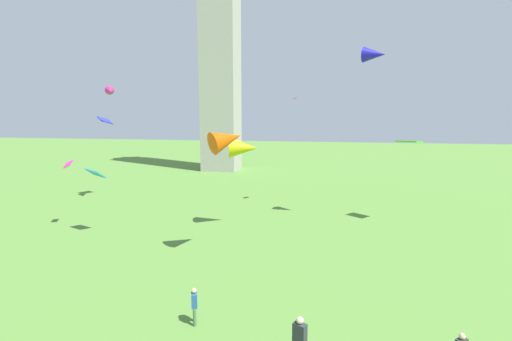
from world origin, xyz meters
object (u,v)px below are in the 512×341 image
at_px(kite_flying_4, 68,164).
at_px(kite_flying_7, 374,55).
at_px(kite_flying_1, 409,142).
at_px(kite_flying_6, 95,173).
at_px(kite_flying_0, 227,139).
at_px(kite_flying_8, 298,97).
at_px(monument_obelisk, 220,18).
at_px(person_3, 194,304).
at_px(kite_flying_2, 105,120).
at_px(person_0, 300,338).
at_px(kite_flying_5, 244,148).
at_px(kite_flying_3, 110,91).

xyz_separation_m(kite_flying_4, kite_flying_7, (23.19, 5.35, 8.40)).
bearing_deg(kite_flying_1, kite_flying_6, -125.34).
distance_m(kite_flying_0, kite_flying_8, 14.58).
xyz_separation_m(monument_obelisk, kite_flying_7, (20.24, -27.42, -10.26)).
bearing_deg(person_3, kite_flying_4, -149.09).
relative_size(kite_flying_2, kite_flying_6, 1.11).
height_order(kite_flying_1, kite_flying_6, kite_flying_1).
distance_m(monument_obelisk, kite_flying_2, 28.13).
bearing_deg(person_0, kite_flying_2, -19.20).
bearing_deg(kite_flying_5, person_3, 172.46).
relative_size(person_3, kite_flying_0, 0.62).
height_order(kite_flying_3, kite_flying_5, kite_flying_3).
xyz_separation_m(kite_flying_4, kite_flying_5, (13.50, 2.38, 1.26)).
height_order(kite_flying_1, kite_flying_4, kite_flying_1).
distance_m(kite_flying_0, kite_flying_6, 11.33).
distance_m(kite_flying_3, kite_flying_4, 10.02).
relative_size(kite_flying_4, kite_flying_7, 0.46).
bearing_deg(person_0, monument_obelisk, -43.51).
xyz_separation_m(person_0, kite_flying_7, (4.14, 18.54, 12.47)).
relative_size(person_3, kite_flying_2, 0.93).
height_order(person_0, kite_flying_1, kite_flying_1).
xyz_separation_m(monument_obelisk, kite_flying_4, (-2.95, -32.77, -18.65)).
height_order(monument_obelisk, kite_flying_3, monument_obelisk).
height_order(kite_flying_4, kite_flying_8, kite_flying_8).
bearing_deg(kite_flying_7, kite_flying_5, 127.69).
height_order(kite_flying_1, kite_flying_3, kite_flying_3).
xyz_separation_m(monument_obelisk, kite_flying_8, (14.04, -22.46, -13.17)).
relative_size(person_3, kite_flying_6, 1.03).
bearing_deg(kite_flying_0, person_0, 167.40).
bearing_deg(kite_flying_3, monument_obelisk, 43.18).
bearing_deg(kite_flying_4, person_3, -148.55).
height_order(kite_flying_5, kite_flying_7, kite_flying_7).
bearing_deg(kite_flying_1, kite_flying_4, -129.65).
relative_size(monument_obelisk, kite_flying_3, 29.77).
distance_m(monument_obelisk, kite_flying_1, 39.30).
distance_m(person_0, person_3, 4.95).
bearing_deg(kite_flying_1, kite_flying_8, -167.04).
bearing_deg(kite_flying_6, person_3, 158.89).
xyz_separation_m(person_3, kite_flying_0, (-0.62, 7.84, 6.50)).
bearing_deg(kite_flying_3, kite_flying_7, -43.92).
relative_size(kite_flying_2, kite_flying_3, 1.09).
xyz_separation_m(kite_flying_4, kite_flying_8, (16.99, 10.31, 5.48)).
height_order(kite_flying_5, kite_flying_8, kite_flying_8).
bearing_deg(kite_flying_4, kite_flying_1, -97.15).
distance_m(kite_flying_2, kite_flying_6, 13.30).
distance_m(kite_flying_0, kite_flying_2, 21.70).
relative_size(person_0, kite_flying_8, 1.86).
bearing_deg(monument_obelisk, kite_flying_6, -89.77).
bearing_deg(kite_flying_4, kite_flying_5, -100.21).
xyz_separation_m(kite_flying_6, kite_flying_8, (13.90, 11.46, 5.95)).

